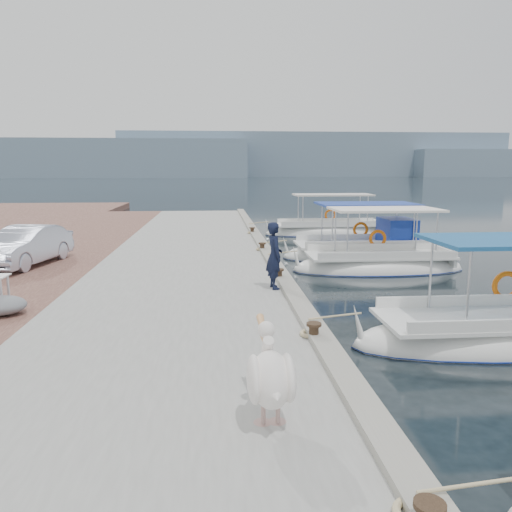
{
  "coord_description": "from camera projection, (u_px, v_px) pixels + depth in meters",
  "views": [
    {
      "loc": [
        -2.14,
        -12.17,
        3.63
      ],
      "look_at": [
        -1.0,
        1.52,
        1.2
      ],
      "focal_mm": 35.0,
      "sensor_mm": 36.0,
      "label": 1
    }
  ],
  "objects": [
    {
      "name": "ground",
      "position": [
        300.0,
        312.0,
        12.75
      ],
      "size": [
        400.0,
        400.0,
        0.0
      ],
      "primitive_type": "plane",
      "color": "black",
      "rests_on": "ground"
    },
    {
      "name": "concrete_quay",
      "position": [
        191.0,
        266.0,
        17.37
      ],
      "size": [
        6.0,
        40.0,
        0.5
      ],
      "primitive_type": "cube",
      "color": "gray",
      "rests_on": "ground"
    },
    {
      "name": "quay_curb",
      "position": [
        270.0,
        256.0,
        17.54
      ],
      "size": [
        0.44,
        40.0,
        0.12
      ],
      "primitive_type": "cube",
      "color": "gray",
      "rests_on": "concrete_quay"
    },
    {
      "name": "cobblestone_strip",
      "position": [
        43.0,
        269.0,
        16.96
      ],
      "size": [
        4.0,
        40.0,
        0.5
      ],
      "primitive_type": "cube",
      "color": "brown",
      "rests_on": "ground"
    },
    {
      "name": "distant_hills",
      "position": [
        289.0,
        158.0,
        211.57
      ],
      "size": [
        330.0,
        60.0,
        18.0
      ],
      "color": "gray",
      "rests_on": "ground"
    },
    {
      "name": "fishing_caique_c",
      "position": [
        378.0,
        267.0,
        17.9
      ],
      "size": [
        6.23,
        2.34,
        2.83
      ],
      "color": "white",
      "rests_on": "ground"
    },
    {
      "name": "fishing_caique_d",
      "position": [
        364.0,
        253.0,
        20.48
      ],
      "size": [
        6.52,
        2.58,
        2.83
      ],
      "color": "white",
      "rests_on": "ground"
    },
    {
      "name": "fishing_caique_e",
      "position": [
        329.0,
        232.0,
        27.45
      ],
      "size": [
        7.06,
        2.0,
        2.83
      ],
      "color": "white",
      "rests_on": "ground"
    },
    {
      "name": "mooring_bollards",
      "position": [
        279.0,
        273.0,
        14.07
      ],
      "size": [
        0.28,
        20.28,
        0.33
      ],
      "color": "black",
      "rests_on": "concrete_quay"
    },
    {
      "name": "pelican",
      "position": [
        270.0,
        376.0,
        6.11
      ],
      "size": [
        0.55,
        1.53,
        1.19
      ],
      "color": "tan",
      "rests_on": "concrete_quay"
    },
    {
      "name": "fisherman",
      "position": [
        274.0,
        256.0,
        13.0
      ],
      "size": [
        0.51,
        0.7,
        1.75
      ],
      "primitive_type": "imported",
      "rotation": [
        0.0,
        0.0,
        1.72
      ],
      "color": "black",
      "rests_on": "concrete_quay"
    },
    {
      "name": "parked_car",
      "position": [
        26.0,
        246.0,
        16.17
      ],
      "size": [
        2.11,
        4.05,
        1.27
      ],
      "primitive_type": "imported",
      "rotation": [
        0.0,
        0.0,
        -0.21
      ],
      "color": "silver",
      "rests_on": "cobblestone_strip"
    },
    {
      "name": "tarp_bundle",
      "position": [
        0.0,
        305.0,
        10.77
      ],
      "size": [
        1.1,
        0.9,
        0.4
      ],
      "primitive_type": "ellipsoid",
      "color": "slate",
      "rests_on": "cobblestone_strip"
    }
  ]
}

